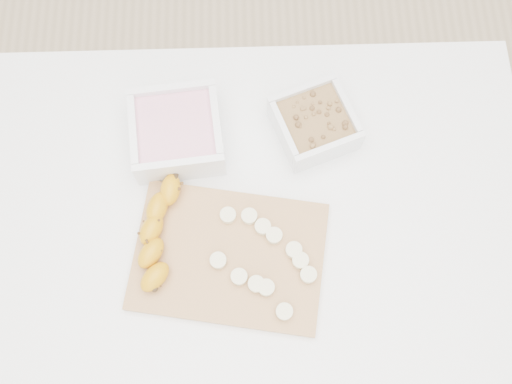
{
  "coord_description": "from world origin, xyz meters",
  "views": [
    {
      "loc": [
        -0.01,
        -0.27,
        1.72
      ],
      "look_at": [
        0.0,
        0.03,
        0.81
      ],
      "focal_mm": 40.0,
      "sensor_mm": 36.0,
      "label": 1
    }
  ],
  "objects_px": {
    "cutting_board": "(229,256)",
    "table": "(256,232)",
    "banana": "(158,234)",
    "bowl_yogurt": "(177,132)",
    "bowl_granola": "(314,123)"
  },
  "relations": [
    {
      "from": "table",
      "to": "banana",
      "type": "bearing_deg",
      "value": -169.19
    },
    {
      "from": "bowl_granola",
      "to": "cutting_board",
      "type": "xyz_separation_m",
      "value": [
        -0.16,
        -0.23,
        -0.02
      ]
    },
    {
      "from": "table",
      "to": "bowl_granola",
      "type": "xyz_separation_m",
      "value": [
        0.11,
        0.17,
        0.13
      ]
    },
    {
      "from": "cutting_board",
      "to": "table",
      "type": "bearing_deg",
      "value": 53.88
    },
    {
      "from": "bowl_granola",
      "to": "table",
      "type": "bearing_deg",
      "value": -123.22
    },
    {
      "from": "bowl_granola",
      "to": "cutting_board",
      "type": "distance_m",
      "value": 0.28
    },
    {
      "from": "bowl_yogurt",
      "to": "bowl_granola",
      "type": "bearing_deg",
      "value": 3.02
    },
    {
      "from": "table",
      "to": "bowl_yogurt",
      "type": "height_order",
      "value": "bowl_yogurt"
    },
    {
      "from": "cutting_board",
      "to": "banana",
      "type": "bearing_deg",
      "value": 163.37
    },
    {
      "from": "table",
      "to": "bowl_granola",
      "type": "distance_m",
      "value": 0.24
    },
    {
      "from": "bowl_yogurt",
      "to": "bowl_granola",
      "type": "distance_m",
      "value": 0.25
    },
    {
      "from": "table",
      "to": "banana",
      "type": "height_order",
      "value": "banana"
    },
    {
      "from": "banana",
      "to": "bowl_yogurt",
      "type": "bearing_deg",
      "value": 101.05
    },
    {
      "from": "table",
      "to": "cutting_board",
      "type": "relative_size",
      "value": 3.11
    },
    {
      "from": "cutting_board",
      "to": "banana",
      "type": "distance_m",
      "value": 0.13
    }
  ]
}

